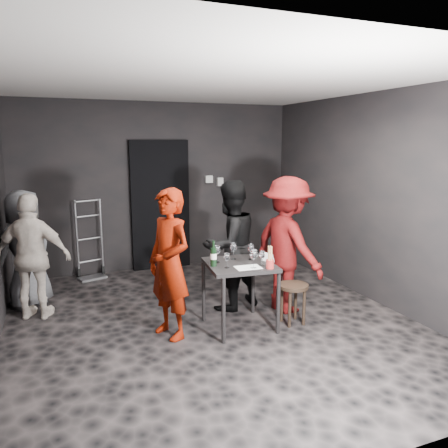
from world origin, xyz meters
name	(u,v)px	position (x,y,z in m)	size (l,w,h in m)	color
floor	(211,323)	(0.00, 0.00, 0.00)	(4.50, 5.00, 0.02)	black
ceiling	(210,81)	(0.00, 0.00, 2.70)	(4.50, 5.00, 0.02)	silver
wall_back	(159,187)	(0.00, 2.50, 1.35)	(4.50, 0.04, 2.70)	black
wall_front	(355,268)	(0.00, -2.50, 1.35)	(4.50, 0.04, 2.70)	black
wall_right	(374,199)	(2.25, 0.00, 1.35)	(0.04, 5.00, 2.70)	black
doorway	(160,205)	(0.00, 2.44, 1.05)	(0.95, 0.10, 2.10)	black
wallbox_upper	(209,179)	(0.85, 2.45, 1.45)	(0.12, 0.06, 0.12)	#B7B7B2
wallbox_lower	(220,182)	(1.05, 2.45, 1.40)	(0.10, 0.06, 0.14)	#B7B7B2
hand_truck	(91,263)	(-1.14, 2.31, 0.22)	(0.40, 0.34, 1.21)	#B2B2B7
tasting_table	(240,272)	(0.26, -0.22, 0.65)	(0.72, 0.72, 0.75)	black
stool	(293,292)	(0.87, -0.35, 0.37)	(0.35, 0.35, 0.47)	black
server_red	(169,259)	(-0.52, -0.15, 0.86)	(0.63, 0.41, 1.73)	maroon
woman_black	(230,241)	(0.39, 0.38, 0.87)	(0.85, 0.46, 1.74)	black
man_maroon	(288,237)	(1.01, 0.05, 0.93)	(1.20, 0.56, 1.85)	#590C0C
bystander_cream	(33,257)	(-1.88, 0.92, 0.75)	(0.88, 0.42, 1.50)	beige
bystander_grey	(26,249)	(-1.98, 1.35, 0.75)	(0.73, 0.40, 1.49)	#56565A
tasting_mat	(248,267)	(0.27, -0.41, 0.75)	(0.27, 0.18, 0.00)	white
wine_glass_a	(227,260)	(0.06, -0.34, 0.84)	(0.07, 0.07, 0.18)	white
wine_glass_b	(217,253)	(0.04, -0.10, 0.86)	(0.08, 0.08, 0.22)	white
wine_glass_c	(234,250)	(0.26, -0.05, 0.86)	(0.08, 0.08, 0.21)	white
wine_glass_d	(254,258)	(0.32, -0.45, 0.86)	(0.08, 0.08, 0.22)	white
wine_glass_e	(262,258)	(0.44, -0.40, 0.84)	(0.07, 0.07, 0.18)	white
wine_glass_f	(251,251)	(0.44, -0.13, 0.85)	(0.08, 0.08, 0.20)	white
wine_bottle	(214,256)	(-0.05, -0.22, 0.86)	(0.07, 0.07, 0.28)	black
breadstick_cup	(270,258)	(0.48, -0.52, 0.87)	(0.08, 0.08, 0.26)	#AC2723
reserved_card	(267,257)	(0.57, -0.28, 0.80)	(0.08, 0.13, 0.10)	white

